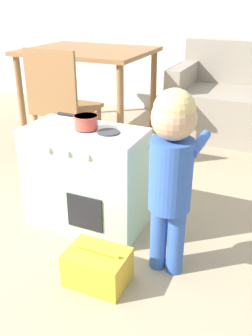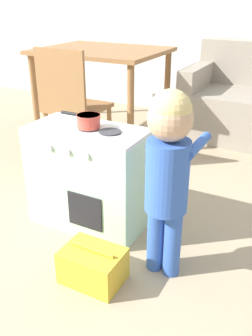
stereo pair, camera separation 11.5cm
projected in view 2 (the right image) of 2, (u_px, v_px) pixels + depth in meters
The scene contains 6 objects.
play_kitchen at pixel (89, 177), 2.08m from camera, with size 0.64×0.34×0.58m.
toy_pot at pixel (88, 120), 1.94m from camera, with size 0.23×0.13×0.07m.
child_figure at pixel (168, 162), 1.58m from camera, with size 0.21×0.35×0.88m.
toy_basket at pixel (93, 265), 1.72m from camera, with size 0.28×0.20×0.18m.
dining_table at pixel (102, 60), 3.36m from camera, with size 1.10×0.88×0.77m.
dining_chair_near at pixel (72, 104), 2.77m from camera, with size 0.41×0.41×0.88m.
Camera 2 is at (1.36, -0.68, 1.22)m, focal length 40.00 mm.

